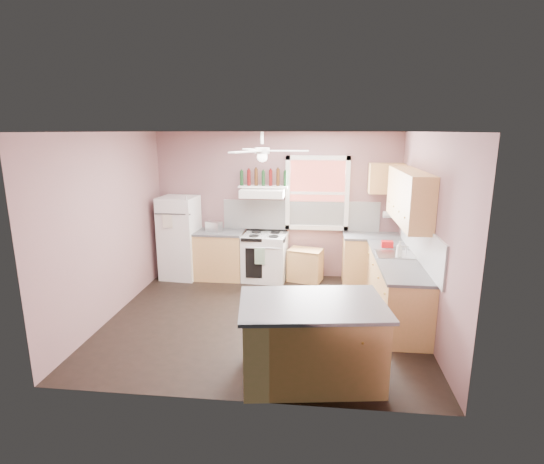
# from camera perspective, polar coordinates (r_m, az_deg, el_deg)

# --- Properties ---
(floor) EXTENTS (4.50, 4.50, 0.00)m
(floor) POSITION_cam_1_polar(r_m,az_deg,el_deg) (6.43, -1.20, -11.50)
(floor) COLOR black
(floor) RESTS_ON ground
(ceiling) EXTENTS (4.50, 4.50, 0.00)m
(ceiling) POSITION_cam_1_polar(r_m,az_deg,el_deg) (5.83, -1.33, 13.32)
(ceiling) COLOR white
(ceiling) RESTS_ON ground
(wall_back) EXTENTS (4.50, 0.05, 2.70)m
(wall_back) POSITION_cam_1_polar(r_m,az_deg,el_deg) (7.96, 0.64, 3.60)
(wall_back) COLOR #7F595A
(wall_back) RESTS_ON ground
(wall_right) EXTENTS (0.05, 4.00, 2.70)m
(wall_right) POSITION_cam_1_polar(r_m,az_deg,el_deg) (6.13, 20.34, -0.26)
(wall_right) COLOR #7F595A
(wall_right) RESTS_ON ground
(wall_left) EXTENTS (0.05, 4.00, 2.70)m
(wall_left) POSITION_cam_1_polar(r_m,az_deg,el_deg) (6.67, -21.03, 0.76)
(wall_left) COLOR #7F595A
(wall_left) RESTS_ON ground
(backsplash_back) EXTENTS (2.90, 0.03, 0.55)m
(backsplash_back) POSITION_cam_1_polar(r_m,az_deg,el_deg) (7.92, 3.85, 2.24)
(backsplash_back) COLOR white
(backsplash_back) RESTS_ON wall_back
(backsplash_right) EXTENTS (0.03, 2.60, 0.55)m
(backsplash_right) POSITION_cam_1_polar(r_m,az_deg,el_deg) (6.44, 19.24, -1.13)
(backsplash_right) COLOR white
(backsplash_right) RESTS_ON wall_right
(window_view) EXTENTS (1.00, 0.02, 1.20)m
(window_view) POSITION_cam_1_polar(r_m,az_deg,el_deg) (7.84, 6.10, 5.22)
(window_view) COLOR brown
(window_view) RESTS_ON wall_back
(window_frame) EXTENTS (1.16, 0.07, 1.36)m
(window_frame) POSITION_cam_1_polar(r_m,az_deg,el_deg) (7.81, 6.09, 5.20)
(window_frame) COLOR white
(window_frame) RESTS_ON wall_back
(refrigerator) EXTENTS (0.70, 0.68, 1.54)m
(refrigerator) POSITION_cam_1_polar(r_m,az_deg,el_deg) (8.10, -12.29, -0.74)
(refrigerator) COLOR white
(refrigerator) RESTS_ON floor
(base_cabinet_left) EXTENTS (0.90, 0.60, 0.86)m
(base_cabinet_left) POSITION_cam_1_polar(r_m,az_deg,el_deg) (8.03, -7.17, -3.16)
(base_cabinet_left) COLOR tan
(base_cabinet_left) RESTS_ON floor
(counter_left) EXTENTS (0.92, 0.62, 0.04)m
(counter_left) POSITION_cam_1_polar(r_m,az_deg,el_deg) (7.91, -7.26, -0.04)
(counter_left) COLOR #47474A
(counter_left) RESTS_ON base_cabinet_left
(toaster) EXTENTS (0.32, 0.24, 0.18)m
(toaster) POSITION_cam_1_polar(r_m,az_deg,el_deg) (7.90, -7.82, 0.73)
(toaster) COLOR silver
(toaster) RESTS_ON counter_left
(stove) EXTENTS (0.83, 0.70, 0.86)m
(stove) POSITION_cam_1_polar(r_m,az_deg,el_deg) (7.88, -0.95, -3.39)
(stove) COLOR white
(stove) RESTS_ON floor
(range_hood) EXTENTS (0.78, 0.50, 0.14)m
(range_hood) POSITION_cam_1_polar(r_m,az_deg,el_deg) (7.67, -1.28, 5.27)
(range_hood) COLOR white
(range_hood) RESTS_ON wall_back
(bottle_shelf) EXTENTS (0.90, 0.26, 0.03)m
(bottle_shelf) POSITION_cam_1_polar(r_m,az_deg,el_deg) (7.78, -1.16, 6.12)
(bottle_shelf) COLOR white
(bottle_shelf) RESTS_ON range_hood
(cart) EXTENTS (0.68, 0.54, 0.59)m
(cart) POSITION_cam_1_polar(r_m,az_deg,el_deg) (7.87, 4.49, -4.47)
(cart) COLOR tan
(cart) RESTS_ON floor
(base_cabinet_corner) EXTENTS (1.00, 0.60, 0.86)m
(base_cabinet_corner) POSITION_cam_1_polar(r_m,az_deg,el_deg) (7.88, 13.17, -3.74)
(base_cabinet_corner) COLOR tan
(base_cabinet_corner) RESTS_ON floor
(base_cabinet_right) EXTENTS (0.60, 2.20, 0.86)m
(base_cabinet_right) POSITION_cam_1_polar(r_m,az_deg,el_deg) (6.60, 16.31, -7.35)
(base_cabinet_right) COLOR tan
(base_cabinet_right) RESTS_ON floor
(counter_corner) EXTENTS (1.02, 0.62, 0.04)m
(counter_corner) POSITION_cam_1_polar(r_m,az_deg,el_deg) (7.76, 13.35, -0.57)
(counter_corner) COLOR #47474A
(counter_corner) RESTS_ON base_cabinet_corner
(counter_right) EXTENTS (0.62, 2.22, 0.04)m
(counter_right) POSITION_cam_1_polar(r_m,az_deg,el_deg) (6.46, 16.49, -3.61)
(counter_right) COLOR #47474A
(counter_right) RESTS_ON base_cabinet_right
(sink) EXTENTS (0.55, 0.45, 0.03)m
(sink) POSITION_cam_1_polar(r_m,az_deg,el_deg) (6.64, 16.20, -2.98)
(sink) COLOR silver
(sink) RESTS_ON counter_right
(faucet) EXTENTS (0.03, 0.03, 0.14)m
(faucet) POSITION_cam_1_polar(r_m,az_deg,el_deg) (6.65, 17.60, -2.38)
(faucet) COLOR silver
(faucet) RESTS_ON sink
(upper_cabinet_right) EXTENTS (0.33, 1.80, 0.76)m
(upper_cabinet_right) POSITION_cam_1_polar(r_m,az_deg,el_deg) (6.48, 17.93, 4.52)
(upper_cabinet_right) COLOR tan
(upper_cabinet_right) RESTS_ON wall_right
(upper_cabinet_corner) EXTENTS (0.60, 0.33, 0.52)m
(upper_cabinet_corner) POSITION_cam_1_polar(r_m,az_deg,el_deg) (7.74, 15.12, 6.97)
(upper_cabinet_corner) COLOR tan
(upper_cabinet_corner) RESTS_ON wall_back
(paper_towel) EXTENTS (0.26, 0.12, 0.12)m
(paper_towel) POSITION_cam_1_polar(r_m,az_deg,el_deg) (7.89, 15.66, 2.27)
(paper_towel) COLOR white
(paper_towel) RESTS_ON wall_back
(island) EXTENTS (1.61, 1.14, 0.86)m
(island) POSITION_cam_1_polar(r_m,az_deg,el_deg) (4.88, 5.35, -14.51)
(island) COLOR tan
(island) RESTS_ON floor
(island_top) EXTENTS (1.71, 1.24, 0.04)m
(island_top) POSITION_cam_1_polar(r_m,az_deg,el_deg) (4.69, 5.47, -9.65)
(island_top) COLOR #47474A
(island_top) RESTS_ON island
(ceiling_fan_hub) EXTENTS (0.20, 0.20, 0.08)m
(ceiling_fan_hub) POSITION_cam_1_polar(r_m,az_deg,el_deg) (5.84, -1.32, 10.86)
(ceiling_fan_hub) COLOR white
(ceiling_fan_hub) RESTS_ON ceiling
(soap_bottle) EXTENTS (0.10, 0.10, 0.25)m
(soap_bottle) POSITION_cam_1_polar(r_m,az_deg,el_deg) (6.49, 16.75, -2.22)
(soap_bottle) COLOR silver
(soap_bottle) RESTS_ON counter_right
(red_caddy) EXTENTS (0.18, 0.12, 0.10)m
(red_caddy) POSITION_cam_1_polar(r_m,az_deg,el_deg) (7.02, 15.22, -1.58)
(red_caddy) COLOR #B70F12
(red_caddy) RESTS_ON counter_right
(wine_bottles) EXTENTS (0.86, 0.06, 0.31)m
(wine_bottles) POSITION_cam_1_polar(r_m,az_deg,el_deg) (7.76, -1.16, 7.29)
(wine_bottles) COLOR #143819
(wine_bottles) RESTS_ON bottle_shelf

